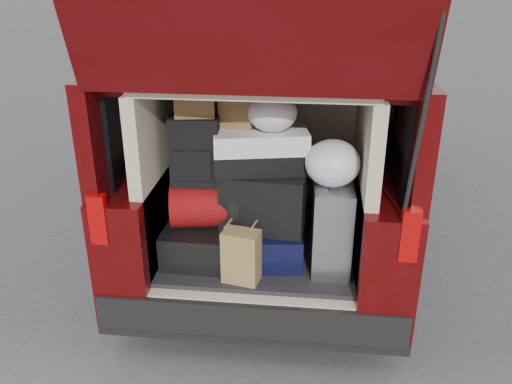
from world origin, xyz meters
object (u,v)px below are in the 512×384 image
black_soft_case (264,200)px  red_duffel (205,205)px  silver_roller (331,227)px  navy_hardshell (268,240)px  twotone_duffel (260,150)px  kraft_bag (241,256)px  backpack (195,150)px  black_hardshell (201,237)px

black_soft_case → red_duffel: bearing=-171.3°
silver_roller → navy_hardshell: bearing=164.5°
silver_roller → twotone_duffel: size_ratio=0.99×
kraft_bag → silver_roller: bearing=34.2°
kraft_bag → red_duffel: size_ratio=0.78×
silver_roller → red_duffel: 0.81m
twotone_duffel → kraft_bag: bearing=-114.1°
kraft_bag → backpack: (-0.32, 0.30, 0.56)m
navy_hardshell → red_duffel: 0.48m
twotone_duffel → red_duffel: bearing=-178.5°
silver_roller → twotone_duffel: twotone_duffel is taller
kraft_bag → twotone_duffel: bearing=89.3°
kraft_bag → twotone_duffel: size_ratio=0.58×
kraft_bag → backpack: 0.71m
twotone_duffel → navy_hardshell: bearing=-36.9°
kraft_bag → red_duffel: (-0.27, 0.27, 0.20)m
black_hardshell → kraft_bag: 0.44m
red_duffel → twotone_duffel: bearing=3.2°
kraft_bag → black_soft_case: (0.11, 0.29, 0.24)m
navy_hardshell → twotone_duffel: twotone_duffel is taller
black_hardshell → silver_roller: silver_roller is taller
backpack → twotone_duffel: backpack is taller
navy_hardshell → silver_roller: 0.45m
kraft_bag → twotone_duffel: (0.08, 0.35, 0.56)m
kraft_bag → red_duffel: red_duffel is taller
backpack → twotone_duffel: size_ratio=0.75×
red_duffel → black_soft_case: size_ratio=0.83×
red_duffel → backpack: size_ratio=0.99×
black_hardshell → backpack: (-0.01, -0.00, 0.61)m
black_hardshell → red_duffel: red_duffel is taller
black_hardshell → silver_roller: (0.85, -0.08, 0.17)m
kraft_bag → black_soft_case: 0.40m
silver_roller → black_soft_case: bearing=168.8°
silver_roller → black_soft_case: (-0.43, 0.07, 0.13)m
red_duffel → twotone_duffel: (0.35, 0.08, 0.36)m
black_soft_case → kraft_bag: bearing=-105.3°
kraft_bag → backpack: bearing=148.8°
black_soft_case → backpack: backpack is taller
silver_roller → twotone_duffel: 0.65m
navy_hardshell → red_duffel: (-0.41, -0.05, 0.26)m
kraft_bag → red_duffel: 0.43m
silver_roller → red_duffel: size_ratio=1.32×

